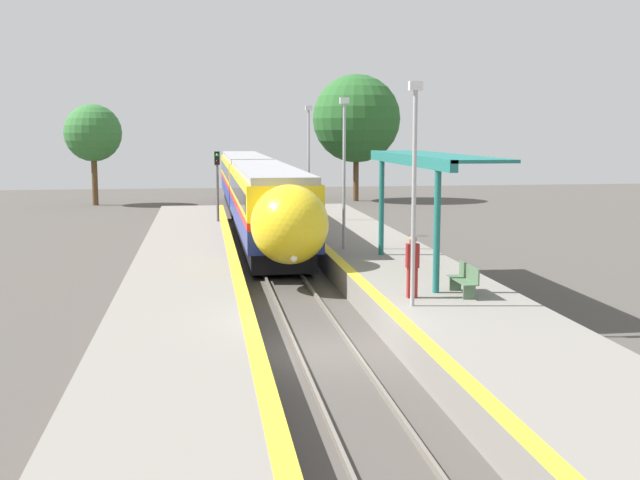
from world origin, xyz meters
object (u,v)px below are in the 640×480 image
(platform_bench, at_px, (465,279))
(lamppost_far, at_px, (309,156))
(train, at_px, (255,189))
(lamppost_mid, at_px, (344,164))
(railway_signal, at_px, (217,185))
(lamppost_near, at_px, (414,181))
(person_waiting, at_px, (412,265))

(platform_bench, distance_m, lamppost_far, 20.60)
(train, distance_m, lamppost_mid, 15.28)
(train, xyz_separation_m, railway_signal, (-2.24, -4.08, 0.51))
(lamppost_near, relative_size, lamppost_mid, 1.00)
(platform_bench, bearing_deg, lamppost_mid, 101.36)
(lamppost_mid, xyz_separation_m, lamppost_far, (0.00, 10.77, 0.00))
(train, bearing_deg, person_waiting, -83.32)
(railway_signal, height_order, lamppost_mid, lamppost_mid)
(lamppost_far, bearing_deg, person_waiting, -89.24)
(platform_bench, bearing_deg, person_waiting, -173.58)
(platform_bench, relative_size, lamppost_far, 0.28)
(person_waiting, bearing_deg, railway_signal, 104.00)
(lamppost_far, bearing_deg, lamppost_mid, -90.00)
(lamppost_mid, bearing_deg, train, 99.94)
(person_waiting, distance_m, lamppost_mid, 10.03)
(train, relative_size, platform_bench, 23.68)
(platform_bench, distance_m, railway_signal, 21.51)
(person_waiting, distance_m, railway_signal, 21.20)
(lamppost_mid, bearing_deg, person_waiting, -88.40)
(railway_signal, distance_m, lamppost_mid, 11.97)
(lamppost_mid, bearing_deg, platform_bench, -78.64)
(person_waiting, bearing_deg, lamppost_mid, 91.60)
(platform_bench, height_order, lamppost_mid, lamppost_mid)
(platform_bench, xyz_separation_m, lamppost_far, (-1.91, 20.30, 2.96))
(railway_signal, bearing_deg, lamppost_near, -77.34)
(train, height_order, person_waiting, train)
(railway_signal, bearing_deg, lamppost_far, -0.79)
(train, height_order, railway_signal, railway_signal)
(lamppost_near, height_order, lamppost_mid, same)
(train, distance_m, platform_bench, 24.88)
(train, xyz_separation_m, person_waiting, (2.89, -24.63, -0.44))
(person_waiting, height_order, lamppost_mid, lamppost_mid)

